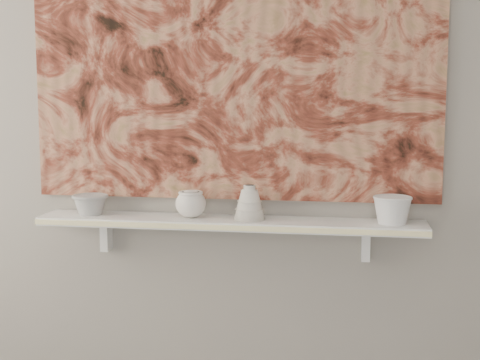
% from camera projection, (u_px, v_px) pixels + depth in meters
% --- Properties ---
extents(wall_back, '(3.60, 0.00, 3.60)m').
position_uv_depth(wall_back, '(233.00, 101.00, 2.45)').
color(wall_back, gray).
rests_on(wall_back, floor).
extents(shelf, '(1.40, 0.18, 0.03)m').
position_uv_depth(shelf, '(229.00, 223.00, 2.41)').
color(shelf, silver).
rests_on(shelf, wall_back).
extents(shelf_stripe, '(1.40, 0.01, 0.02)m').
position_uv_depth(shelf_stripe, '(224.00, 228.00, 2.32)').
color(shelf_stripe, '#F2E6A1').
rests_on(shelf_stripe, shelf).
extents(bracket_left, '(0.03, 0.06, 0.12)m').
position_uv_depth(bracket_left, '(106.00, 235.00, 2.56)').
color(bracket_left, silver).
rests_on(bracket_left, wall_back).
extents(bracket_right, '(0.03, 0.06, 0.12)m').
position_uv_depth(bracket_right, '(366.00, 244.00, 2.41)').
color(bracket_right, silver).
rests_on(bracket_right, wall_back).
extents(painting, '(1.50, 0.02, 1.10)m').
position_uv_depth(painting, '(232.00, 48.00, 2.41)').
color(painting, maroon).
rests_on(painting, wall_back).
extents(house_motif, '(0.09, 0.00, 0.08)m').
position_uv_depth(house_motif, '(357.00, 135.00, 2.37)').
color(house_motif, black).
rests_on(house_motif, painting).
extents(bowl_grey, '(0.18, 0.18, 0.08)m').
position_uv_depth(bowl_grey, '(90.00, 204.00, 2.48)').
color(bowl_grey, gray).
rests_on(bowl_grey, shelf).
extents(cup_cream, '(0.12, 0.12, 0.10)m').
position_uv_depth(cup_cream, '(191.00, 204.00, 2.42)').
color(cup_cream, silver).
rests_on(cup_cream, shelf).
extents(bell_vessel, '(0.13, 0.13, 0.12)m').
position_uv_depth(bell_vessel, '(249.00, 202.00, 2.39)').
color(bell_vessel, beige).
rests_on(bell_vessel, shelf).
extents(bowl_white, '(0.15, 0.15, 0.10)m').
position_uv_depth(bowl_white, '(392.00, 210.00, 2.31)').
color(bowl_white, silver).
rests_on(bowl_white, shelf).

